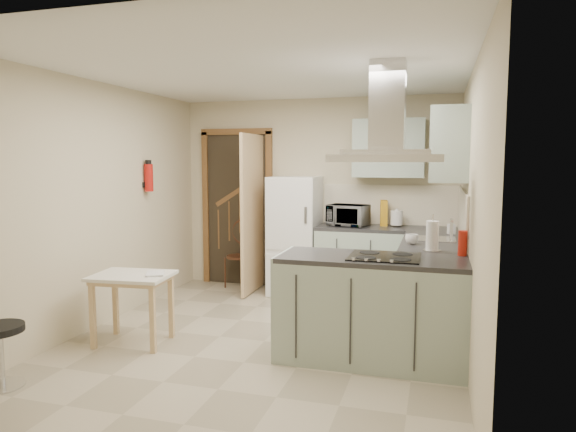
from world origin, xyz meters
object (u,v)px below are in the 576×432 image
(peninsula, at_px, (372,309))
(microwave, at_px, (348,215))
(extractor_hood, at_px, (387,158))
(stool, at_px, (0,356))
(bentwood_chair, at_px, (240,257))
(drop_leaf_table, at_px, (133,309))
(fridge, at_px, (295,235))

(peninsula, distance_m, microwave, 2.12)
(peninsula, height_order, extractor_hood, extractor_hood)
(stool, distance_m, microwave, 3.95)
(bentwood_chair, relative_size, stool, 1.70)
(peninsula, relative_size, bentwood_chair, 1.89)
(extractor_hood, xyz_separation_m, microwave, (-0.64, 1.97, -0.69))
(extractor_hood, height_order, microwave, extractor_hood)
(stool, bearing_deg, bentwood_chair, 80.32)
(extractor_hood, xyz_separation_m, bentwood_chair, (-2.13, 2.10, -1.31))
(drop_leaf_table, distance_m, stool, 1.18)
(peninsula, distance_m, extractor_hood, 1.27)
(bentwood_chair, bearing_deg, drop_leaf_table, -85.25)
(stool, relative_size, microwave, 1.02)
(peninsula, distance_m, bentwood_chair, 2.93)
(peninsula, xyz_separation_m, drop_leaf_table, (-2.18, -0.21, -0.12))
(extractor_hood, relative_size, microwave, 1.91)
(peninsula, relative_size, extractor_hood, 1.72)
(peninsula, relative_size, drop_leaf_table, 2.21)
(peninsula, relative_size, stool, 3.22)
(drop_leaf_table, height_order, microwave, microwave)
(extractor_hood, bearing_deg, fridge, 123.79)
(extractor_hood, xyz_separation_m, stool, (-2.71, -1.30, -1.48))
(stool, xyz_separation_m, microwave, (2.07, 3.27, 0.79))
(extractor_hood, distance_m, stool, 3.36)
(fridge, bearing_deg, extractor_hood, -56.21)
(bentwood_chair, bearing_deg, stool, -91.19)
(bentwood_chair, distance_m, microwave, 1.62)
(peninsula, xyz_separation_m, microwave, (-0.54, 1.97, 0.58))
(peninsula, height_order, stool, peninsula)
(extractor_hood, relative_size, stool, 1.87)
(bentwood_chair, xyz_separation_m, microwave, (1.49, -0.14, 0.62))
(drop_leaf_table, distance_m, microwave, 2.81)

